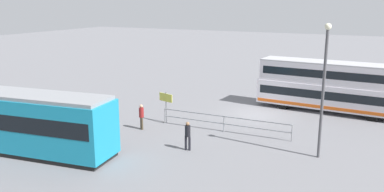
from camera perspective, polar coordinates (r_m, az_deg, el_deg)
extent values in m
plane|color=slate|center=(31.08, 9.32, -2.60)|extent=(160.00, 160.00, 0.00)
cube|color=silver|center=(32.93, 19.13, 0.04)|extent=(11.47, 3.18, 1.87)
cube|color=silver|center=(32.60, 19.36, 2.99)|extent=(11.12, 3.06, 1.57)
cube|color=black|center=(32.88, 19.16, 0.42)|extent=(10.91, 3.17, 0.64)
cube|color=black|center=(32.59, 19.37, 3.13)|extent=(10.56, 3.05, 0.60)
cube|color=#D85919|center=(33.08, 19.04, -1.12)|extent=(11.24, 3.20, 0.24)
cube|color=#B2B2B7|center=(32.47, 19.48, 4.44)|extent=(11.12, 3.06, 0.10)
cylinder|color=black|center=(33.92, 13.23, -0.56)|extent=(1.15, 2.47, 1.00)
cylinder|color=black|center=(32.69, 24.37, -1.94)|extent=(1.15, 2.47, 1.00)
cube|color=teal|center=(25.82, -25.36, -2.99)|extent=(14.25, 4.33, 3.00)
cube|color=black|center=(25.75, -25.42, -2.35)|extent=(13.69, 4.29, 0.90)
cube|color=black|center=(26.29, -25.01, -6.40)|extent=(13.95, 4.17, 0.25)
cylinder|color=#4C3F2D|center=(27.42, -7.19, -3.77)|extent=(0.14, 0.14, 0.84)
cylinder|color=#4C3F2D|center=(27.22, -7.07, -3.90)|extent=(0.14, 0.14, 0.84)
cylinder|color=maroon|center=(27.11, -7.18, -2.33)|extent=(0.45, 0.45, 0.65)
sphere|color=tan|center=(26.99, -7.20, -1.43)|extent=(0.23, 0.23, 0.23)
cylinder|color=black|center=(23.37, -0.35, -6.72)|extent=(0.14, 0.14, 0.84)
cylinder|color=black|center=(23.43, -0.88, -6.68)|extent=(0.14, 0.14, 0.84)
cylinder|color=black|center=(23.16, -0.62, -4.98)|extent=(0.38, 0.38, 0.65)
sphere|color=#8C6647|center=(23.02, -0.62, -3.95)|extent=(0.23, 0.23, 0.23)
cube|color=gray|center=(26.50, 4.55, -2.89)|extent=(8.90, 0.28, 0.06)
cube|color=gray|center=(26.64, 4.53, -3.93)|extent=(8.90, 0.28, 0.06)
cylinder|color=gray|center=(25.50, 13.96, -5.14)|extent=(0.07, 0.07, 1.05)
cylinder|color=gray|center=(26.65, 4.53, -3.98)|extent=(0.07, 0.07, 1.05)
cylinder|color=gray|center=(28.45, -3.88, -2.84)|extent=(0.07, 0.07, 1.05)
cylinder|color=slate|center=(28.47, -3.65, -1.61)|extent=(0.10, 0.10, 2.21)
cube|color=#D8D84C|center=(28.27, -3.73, -0.22)|extent=(1.20, 0.39, 0.57)
cylinder|color=#4C4C51|center=(22.58, 18.01, 0.04)|extent=(0.16, 0.16, 6.99)
sphere|color=#F2EFCC|center=(22.07, 18.70, 9.29)|extent=(0.36, 0.36, 0.36)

